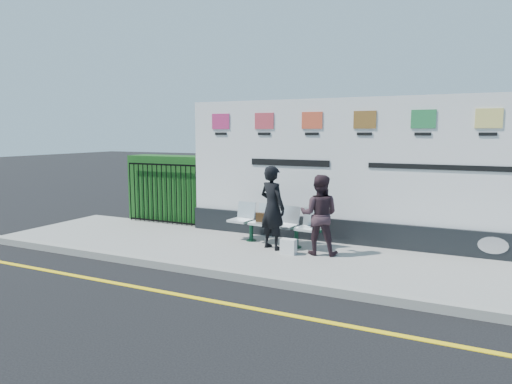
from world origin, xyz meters
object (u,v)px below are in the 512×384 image
billboard (364,182)px  bench (273,234)px  woman_right (319,215)px  woman_left (272,208)px

billboard → bench: size_ratio=3.90×
bench → woman_right: woman_right is taller
billboard → woman_left: size_ratio=4.82×
billboard → bench: 2.14m
billboard → woman_left: (-1.54, -1.14, -0.47)m
bench → woman_left: (0.13, -0.35, 0.61)m
woman_left → billboard: bearing=-122.0°
billboard → woman_right: bearing=-117.0°
billboard → woman_right: billboard is taller
woman_right → woman_left: bearing=-9.6°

